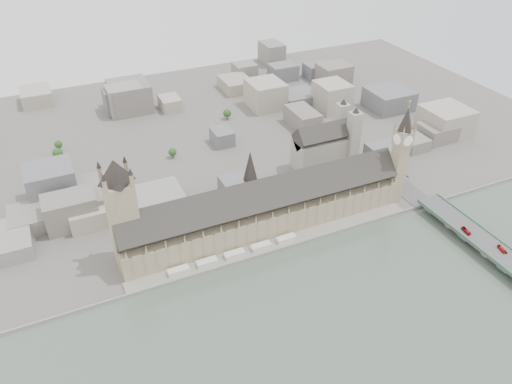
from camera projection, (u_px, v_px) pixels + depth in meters
name	position (u px, v px, depth m)	size (l,w,h in m)	color
ground	(273.00, 240.00, 449.04)	(900.00, 900.00, 0.00)	#595651
embankment_wall	(280.00, 249.00, 436.89)	(600.00, 1.50, 3.00)	slate
river_terrace	(276.00, 244.00, 442.83)	(270.00, 15.00, 2.00)	slate
terrace_tents	(234.00, 254.00, 427.73)	(118.00, 7.00, 4.00)	silver
palace_of_westminster	(263.00, 208.00, 451.18)	(265.00, 40.73, 55.44)	gray
elizabeth_tower	(401.00, 149.00, 470.16)	(17.00, 17.00, 107.50)	gray
victoria_tower	(122.00, 209.00, 395.68)	(30.00, 30.00, 100.00)	gray
central_tower	(250.00, 175.00, 432.78)	(13.00, 13.00, 48.00)	gray
westminster_bridge	(483.00, 245.00, 436.09)	(25.00, 325.00, 10.25)	#474749
westminster_abbey	(326.00, 145.00, 544.86)	(68.00, 36.00, 64.00)	gray
city_skyline_inland	(186.00, 115.00, 623.07)	(720.00, 360.00, 38.00)	gray
park_trees	(236.00, 202.00, 486.62)	(110.00, 30.00, 15.00)	#23491A
red_bus_north	(466.00, 231.00, 441.71)	(2.54, 10.85, 3.02)	#B21417
red_bus_south	(502.00, 249.00, 421.49)	(2.34, 10.00, 2.79)	red
car_silver	(505.00, 252.00, 419.78)	(1.55, 4.44, 1.46)	gray
car_approach	(408.00, 177.00, 517.79)	(1.78, 4.37, 1.27)	gray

